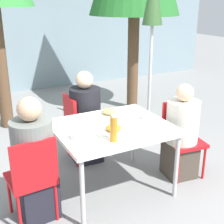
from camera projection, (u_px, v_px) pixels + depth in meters
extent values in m
plane|color=gray|center=(112.00, 188.00, 3.43)|extent=(24.00, 24.00, 0.00)
cube|color=gray|center=(15.00, 22.00, 6.60)|extent=(10.00, 0.20, 3.00)
cube|color=white|center=(112.00, 128.00, 3.19)|extent=(1.16, 0.98, 0.04)
cylinder|color=#B7B7B7|center=(82.00, 194.00, 2.73)|extent=(0.04, 0.04, 0.71)
cylinder|color=#B7B7B7|center=(176.00, 166.00, 3.18)|extent=(0.04, 0.04, 0.71)
cylinder|color=#B7B7B7|center=(53.00, 154.00, 3.44)|extent=(0.04, 0.04, 0.71)
cylinder|color=#B7B7B7|center=(133.00, 136.00, 3.90)|extent=(0.04, 0.04, 0.71)
cube|color=red|center=(30.00, 178.00, 2.86)|extent=(0.43, 0.43, 0.04)
cube|color=red|center=(35.00, 165.00, 2.63)|extent=(0.40, 0.06, 0.42)
cylinder|color=red|center=(9.00, 195.00, 2.98)|extent=(0.03, 0.03, 0.40)
cylinder|color=red|center=(44.00, 184.00, 3.15)|extent=(0.03, 0.03, 0.40)
cylinder|color=red|center=(20.00, 214.00, 2.71)|extent=(0.03, 0.03, 0.40)
cylinder|color=red|center=(56.00, 202.00, 2.88)|extent=(0.03, 0.03, 0.40)
cube|color=black|center=(37.00, 195.00, 2.95)|extent=(0.36, 0.36, 0.44)
cylinder|color=slate|center=(33.00, 149.00, 2.78)|extent=(0.37, 0.37, 0.54)
sphere|color=tan|center=(29.00, 109.00, 2.65)|extent=(0.21, 0.21, 0.21)
cube|color=red|center=(184.00, 142.00, 3.58)|extent=(0.45, 0.45, 0.04)
cube|color=red|center=(178.00, 118.00, 3.66)|extent=(0.40, 0.09, 0.42)
cylinder|color=red|center=(204.00, 163.00, 3.56)|extent=(0.03, 0.03, 0.40)
cylinder|color=red|center=(178.00, 168.00, 3.45)|extent=(0.03, 0.03, 0.40)
cylinder|color=red|center=(187.00, 150.00, 3.86)|extent=(0.03, 0.03, 0.40)
cylinder|color=red|center=(163.00, 155.00, 3.75)|extent=(0.03, 0.03, 0.40)
cube|color=#473D33|center=(179.00, 158.00, 3.63)|extent=(0.37, 0.37, 0.44)
cylinder|color=beige|center=(182.00, 122.00, 3.47)|extent=(0.36, 0.36, 0.48)
sphere|color=beige|center=(185.00, 93.00, 3.36)|extent=(0.19, 0.19, 0.19)
cube|color=red|center=(84.00, 128.00, 3.95)|extent=(0.41, 0.41, 0.04)
cube|color=red|center=(70.00, 114.00, 3.80)|extent=(0.05, 0.40, 0.42)
cylinder|color=red|center=(92.00, 136.00, 4.24)|extent=(0.03, 0.03, 0.40)
cylinder|color=red|center=(102.00, 146.00, 3.96)|extent=(0.03, 0.03, 0.40)
cylinder|color=red|center=(68.00, 141.00, 4.10)|extent=(0.03, 0.03, 0.40)
cylinder|color=red|center=(77.00, 152.00, 3.82)|extent=(0.03, 0.03, 0.40)
cube|color=black|center=(86.00, 144.00, 3.98)|extent=(0.35, 0.35, 0.44)
cylinder|color=black|center=(85.00, 109.00, 3.82)|extent=(0.38, 0.38, 0.52)
sphere|color=beige|center=(84.00, 80.00, 3.69)|extent=(0.21, 0.21, 0.21)
cylinder|color=#333333|center=(148.00, 132.00, 4.81)|extent=(0.36, 0.36, 0.05)
cylinder|color=#BCBCBC|center=(151.00, 56.00, 4.41)|extent=(0.04, 0.04, 2.41)
cylinder|color=white|center=(109.00, 115.00, 3.46)|extent=(0.27, 0.27, 0.01)
ellipsoid|color=tan|center=(109.00, 112.00, 3.45)|extent=(0.15, 0.15, 0.06)
cylinder|color=white|center=(113.00, 131.00, 3.03)|extent=(0.27, 0.27, 0.01)
ellipsoid|color=orange|center=(113.00, 128.00, 3.02)|extent=(0.15, 0.15, 0.06)
cylinder|color=#B7751E|center=(114.00, 129.00, 2.80)|extent=(0.07, 0.07, 0.24)
cylinder|color=white|center=(114.00, 116.00, 2.76)|extent=(0.05, 0.05, 0.02)
cylinder|color=silver|center=(145.00, 116.00, 3.34)|extent=(0.06, 0.06, 0.08)
cylinder|color=white|center=(80.00, 135.00, 2.88)|extent=(0.17, 0.17, 0.06)
cylinder|color=brown|center=(133.00, 64.00, 5.67)|extent=(0.20, 0.20, 1.70)
cylinder|color=brown|center=(1.00, 70.00, 4.80)|extent=(0.20, 0.20, 1.86)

